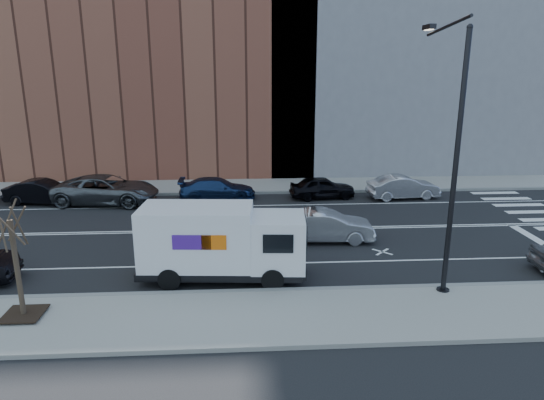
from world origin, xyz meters
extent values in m
plane|color=black|center=(0.00, 0.00, 0.00)|extent=(120.00, 120.00, 0.00)
cube|color=gray|center=(0.00, -8.80, 0.07)|extent=(44.00, 3.60, 0.15)
cube|color=gray|center=(0.00, 8.80, 0.07)|extent=(44.00, 3.60, 0.15)
cube|color=gray|center=(0.00, -7.00, 0.08)|extent=(44.00, 0.25, 0.17)
cube|color=gray|center=(0.00, 7.00, 0.08)|extent=(44.00, 0.25, 0.17)
cube|color=brown|center=(-8.00, 15.60, 11.00)|extent=(26.00, 10.00, 22.00)
cylinder|color=black|center=(7.00, -7.40, 4.50)|extent=(0.18, 0.18, 9.00)
cylinder|color=black|center=(7.00, -7.40, 0.10)|extent=(0.44, 0.44, 0.20)
sphere|color=black|center=(7.00, -7.40, 8.95)|extent=(0.20, 0.20, 0.20)
cylinder|color=black|center=(7.00, -5.70, 9.10)|extent=(0.11, 3.49, 0.48)
cube|color=black|center=(7.00, -4.00, 9.20)|extent=(0.25, 0.80, 0.18)
cube|color=#FFF2CC|center=(7.00, -4.00, 9.10)|extent=(0.18, 0.55, 0.03)
cube|color=black|center=(-7.00, -8.40, 0.23)|extent=(1.20, 1.20, 0.04)
cylinder|color=#382B1E|center=(-7.00, -8.40, 1.75)|extent=(0.16, 0.16, 3.20)
cylinder|color=#382B1E|center=(-6.75, -8.40, 3.15)|extent=(0.06, 0.80, 1.44)
cylinder|color=#382B1E|center=(-6.92, -8.16, 3.15)|extent=(0.81, 0.31, 1.19)
cylinder|color=#382B1E|center=(-7.20, -8.25, 3.15)|extent=(0.58, 0.76, 1.50)
cylinder|color=#382B1E|center=(-7.20, -8.55, 3.15)|extent=(0.47, 0.61, 1.37)
cylinder|color=#382B1E|center=(-6.92, -8.64, 3.15)|extent=(0.72, 0.29, 1.13)
cube|color=black|center=(-0.88, -5.60, 0.44)|extent=(6.19, 2.49, 0.29)
cube|color=white|center=(1.27, -5.76, 1.51)|extent=(2.10, 2.24, 1.95)
cube|color=black|center=(2.26, -5.83, 1.81)|extent=(0.19, 1.81, 0.93)
cube|color=black|center=(1.19, -6.82, 1.81)|extent=(1.07, 0.12, 0.68)
cube|color=black|center=(1.34, -4.70, 1.81)|extent=(1.07, 0.12, 0.68)
cube|color=black|center=(2.22, -5.83, 0.54)|extent=(0.29, 1.96, 0.34)
cube|color=white|center=(-1.75, -5.54, 1.71)|extent=(4.25, 2.44, 2.24)
cube|color=#47198C|center=(-1.83, -6.63, 1.85)|extent=(1.36, 0.12, 0.54)
cube|color=orange|center=(-1.05, -6.68, 1.85)|extent=(0.88, 0.08, 0.54)
cube|color=#47198C|center=(-1.67, -4.45, 1.85)|extent=(1.36, 0.12, 0.54)
cube|color=orange|center=(-0.89, -4.50, 1.85)|extent=(0.88, 0.08, 0.54)
cylinder|color=black|center=(1.00, -6.72, 0.41)|extent=(0.84, 0.33, 0.82)
cylinder|color=black|center=(1.14, -4.77, 0.41)|extent=(0.84, 0.33, 0.82)
cylinder|color=black|center=(-2.70, -6.44, 0.41)|extent=(0.84, 0.33, 0.82)
cylinder|color=black|center=(-2.56, -4.50, 0.41)|extent=(0.84, 0.33, 0.82)
imported|color=black|center=(-11.71, 5.51, 0.70)|extent=(4.43, 2.06, 1.40)
imported|color=#55595D|center=(-8.00, 5.32, 0.83)|extent=(6.23, 3.35, 1.66)
imported|color=navy|center=(-1.57, 5.82, 0.66)|extent=(4.57, 1.89, 1.32)
imported|color=black|center=(4.81, 5.74, 0.67)|extent=(4.08, 1.96, 1.34)
imported|color=#B1B0B6|center=(9.71, 5.39, 0.70)|extent=(4.39, 1.88, 1.41)
imported|color=#ADADB2|center=(3.75, -1.75, 0.72)|extent=(4.45, 1.73, 1.44)
camera|label=1|loc=(0.01, -22.66, 7.79)|focal=32.00mm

